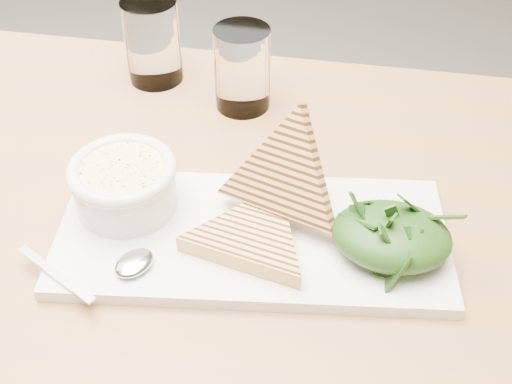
% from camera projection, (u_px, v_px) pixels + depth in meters
% --- Properties ---
extents(table_top, '(1.11, 0.75, 0.04)m').
position_uv_depth(table_top, '(133.00, 240.00, 0.68)').
color(table_top, '#8D6142').
rests_on(table_top, ground).
extents(table_leg_br, '(0.06, 0.06, 0.73)m').
position_uv_depth(table_leg_br, '(503.00, 305.00, 1.09)').
color(table_leg_br, '#8D6142').
rests_on(table_leg_br, ground).
extents(platter, '(0.41, 0.23, 0.01)m').
position_uv_depth(platter, '(252.00, 237.00, 0.64)').
color(platter, white).
rests_on(platter, table_top).
extents(soup_bowl, '(0.10, 0.10, 0.04)m').
position_uv_depth(soup_bowl, '(126.00, 190.00, 0.65)').
color(soup_bowl, white).
rests_on(soup_bowl, platter).
extents(soup, '(0.09, 0.09, 0.01)m').
position_uv_depth(soup, '(122.00, 171.00, 0.64)').
color(soup, beige).
rests_on(soup, soup_bowl).
extents(bowl_rim, '(0.11, 0.11, 0.01)m').
position_uv_depth(bowl_rim, '(122.00, 170.00, 0.64)').
color(bowl_rim, white).
rests_on(bowl_rim, soup_bowl).
extents(sandwich_flat, '(0.17, 0.17, 0.02)m').
position_uv_depth(sandwich_flat, '(252.00, 238.00, 0.62)').
color(sandwich_flat, tan).
rests_on(sandwich_flat, platter).
extents(sandwich_lean, '(0.18, 0.18, 0.17)m').
position_uv_depth(sandwich_lean, '(284.00, 176.00, 0.63)').
color(sandwich_lean, tan).
rests_on(sandwich_lean, sandwich_flat).
extents(salad_base, '(0.11, 0.09, 0.04)m').
position_uv_depth(salad_base, '(391.00, 236.00, 0.60)').
color(salad_base, black).
rests_on(salad_base, platter).
extents(arugula_pile, '(0.11, 0.10, 0.05)m').
position_uv_depth(arugula_pile, '(392.00, 232.00, 0.60)').
color(arugula_pile, '#265114').
rests_on(arugula_pile, platter).
extents(spoon_bowl, '(0.05, 0.05, 0.01)m').
position_uv_depth(spoon_bowl, '(134.00, 263.00, 0.60)').
color(spoon_bowl, silver).
rests_on(spoon_bowl, platter).
extents(spoon_handle, '(0.10, 0.05, 0.00)m').
position_uv_depth(spoon_handle, '(55.00, 274.00, 0.59)').
color(spoon_handle, silver).
rests_on(spoon_handle, platter).
extents(glass_near, '(0.07, 0.07, 0.11)m').
position_uv_depth(glass_near, '(153.00, 41.00, 0.84)').
color(glass_near, white).
rests_on(glass_near, table_top).
extents(glass_far, '(0.07, 0.07, 0.11)m').
position_uv_depth(glass_far, '(242.00, 69.00, 0.79)').
color(glass_far, white).
rests_on(glass_far, table_top).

